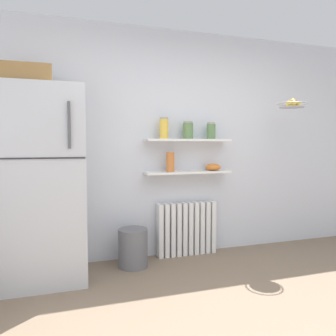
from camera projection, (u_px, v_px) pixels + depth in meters
The scene contains 13 objects.
ground_plane at pixel (247, 312), 2.61m from camera, with size 7.04×7.04×0.00m, color #7A6651.
back_wall at pixel (178, 144), 3.99m from camera, with size 7.04×0.10×2.60m, color silver.
refrigerator at pixel (41, 181), 3.16m from camera, with size 0.77×0.72×1.99m.
radiator at pixel (187, 229), 3.95m from camera, with size 0.71×0.12×0.62m.
wall_shelf_lower at pixel (188, 172), 3.88m from camera, with size 1.01×0.22×0.03m, color white.
wall_shelf_upper at pixel (188, 140), 3.85m from camera, with size 1.01×0.22×0.03m, color white.
storage_jar_0 at pixel (164, 128), 3.75m from camera, with size 0.10×0.10×0.24m.
storage_jar_1 at pixel (188, 130), 3.84m from camera, with size 0.12×0.12×0.20m.
storage_jar_2 at pixel (211, 131), 3.93m from camera, with size 0.10×0.10×0.19m.
vase at pixel (170, 162), 3.80m from camera, with size 0.09×0.09×0.22m, color #CC7033.
shelf_bowl at pixel (213, 167), 3.97m from camera, with size 0.18×0.18×0.08m, color orange.
trash_bin at pixel (133, 248), 3.56m from camera, with size 0.31×0.31×0.40m, color slate.
hanging_fruit_basket at pixel (292, 104), 3.86m from camera, with size 0.34×0.34×0.09m.
Camera 1 is at (-1.37, -1.70, 1.29)m, focal length 36.05 mm.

